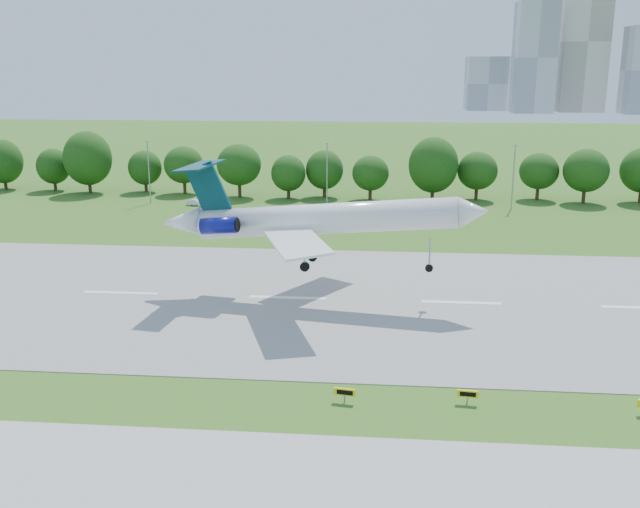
{
  "coord_description": "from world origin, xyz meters",
  "views": [
    {
      "loc": [
        -9.06,
        -53.2,
        26.13
      ],
      "look_at": [
        -15.53,
        18.0,
        7.28
      ],
      "focal_mm": 40.0,
      "sensor_mm": 36.0,
      "label": 1
    }
  ],
  "objects": [
    {
      "name": "service_vehicle_a",
      "position": [
        -45.42,
        80.12,
        0.61
      ],
      "size": [
        3.89,
        2.09,
        1.22
      ],
      "primitive_type": "imported",
      "rotation": [
        0.0,
        0.0,
        1.34
      ],
      "color": "silver",
      "rests_on": "ground"
    },
    {
      "name": "airliner",
      "position": [
        -17.38,
        25.19,
        9.54
      ],
      "size": [
        37.6,
        27.13,
        11.87
      ],
      "rotation": [
        0.0,
        -0.09,
        -0.11
      ],
      "color": "white",
      "rests_on": "ground"
    },
    {
      "name": "skyline",
      "position": [
        100.16,
        390.61,
        30.46
      ],
      "size": [
        127.0,
        52.0,
        80.0
      ],
      "color": "#B2B2B7",
      "rests_on": "ground"
    },
    {
      "name": "tree_line",
      "position": [
        0.0,
        92.0,
        6.19
      ],
      "size": [
        288.4,
        8.4,
        10.4
      ],
      "color": "#382314",
      "rests_on": "ground"
    },
    {
      "name": "taxi_sign_centre",
      "position": [
        -11.83,
        -0.99,
        0.91
      ],
      "size": [
        1.76,
        0.47,
        1.23
      ],
      "rotation": [
        0.0,
        0.0,
        -0.16
      ],
      "color": "gray",
      "rests_on": "ground"
    },
    {
      "name": "service_vehicle_b",
      "position": [
        -2.51,
        75.33,
        0.68
      ],
      "size": [
        4.12,
        2.0,
        1.35
      ],
      "primitive_type": "imported",
      "rotation": [
        0.0,
        0.0,
        1.67
      ],
      "color": "silver",
      "rests_on": "ground"
    },
    {
      "name": "ground",
      "position": [
        0.0,
        0.0,
        0.0
      ],
      "size": [
        600.0,
        600.0,
        0.0
      ],
      "primitive_type": "plane",
      "color": "#2C5E18",
      "rests_on": "ground"
    },
    {
      "name": "runway",
      "position": [
        0.0,
        25.0,
        0.04
      ],
      "size": [
        400.0,
        45.0,
        0.08
      ],
      "primitive_type": "cube",
      "color": "gray",
      "rests_on": "ground"
    },
    {
      "name": "light_poles",
      "position": [
        -2.5,
        82.0,
        6.34
      ],
      "size": [
        175.9,
        0.25,
        12.19
      ],
      "color": "gray",
      "rests_on": "ground"
    },
    {
      "name": "taxi_sign_left",
      "position": [
        -2.05,
        -0.35,
        0.88
      ],
      "size": [
        1.7,
        0.36,
        1.19
      ],
      "rotation": [
        0.0,
        0.0,
        -0.1
      ],
      "color": "gray",
      "rests_on": "ground"
    }
  ]
}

